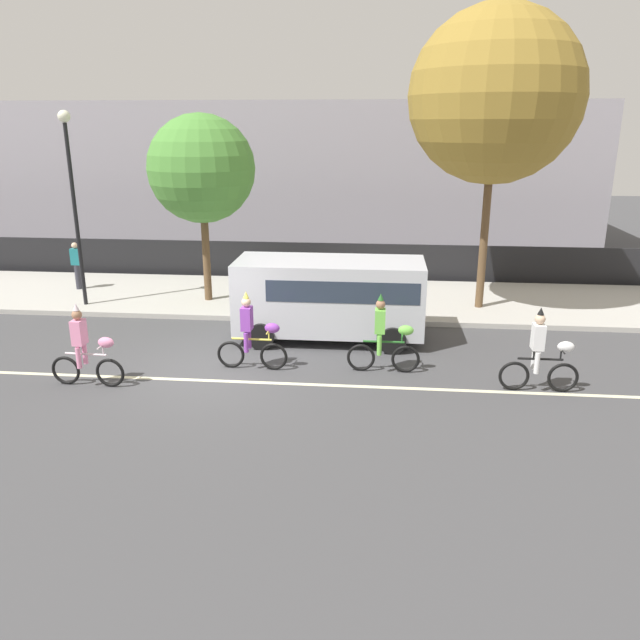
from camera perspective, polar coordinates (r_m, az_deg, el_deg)
ground_plane at (r=15.05m, az=-9.90°, el=-4.73°), size 80.00×80.00×0.00m
road_centre_line at (r=14.61m, az=-10.41°, el=-5.45°), size 36.00×0.14×0.01m
sidewalk_curb at (r=21.03m, az=-5.32°, el=2.13°), size 60.00×5.00×0.15m
fence_line at (r=23.65m, az=-4.05°, el=5.45°), size 40.00×0.08×1.40m
building_backdrop at (r=31.80m, az=-2.54°, el=13.30°), size 28.00×8.00×6.58m
parade_cyclist_pink at (r=14.75m, az=-20.62°, el=-2.61°), size 1.72×0.50×1.92m
parade_cyclist_purple at (r=14.84m, az=-6.23°, el=-1.42°), size 1.72×0.50×1.92m
parade_cyclist_lime at (r=14.66m, az=5.91°, el=-1.66°), size 1.72×0.50×1.92m
parade_cyclist_zebra at (r=14.35m, az=19.60°, el=-3.05°), size 1.72×0.50×1.92m
parked_van_silver at (r=16.73m, az=1.13°, el=2.44°), size 5.00×2.22×2.18m
street_lamp_post at (r=20.51m, az=-21.76°, el=11.72°), size 0.36×0.36×5.86m
street_tree_near_lamp at (r=19.42m, az=15.74°, el=19.10°), size 4.95×4.95×8.70m
street_tree_far_corner at (r=19.98m, az=-10.79°, el=13.40°), size 3.30×3.30×5.81m
pedestrian_onlooker at (r=23.04m, az=-21.36°, el=4.76°), size 0.32×0.20×1.62m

